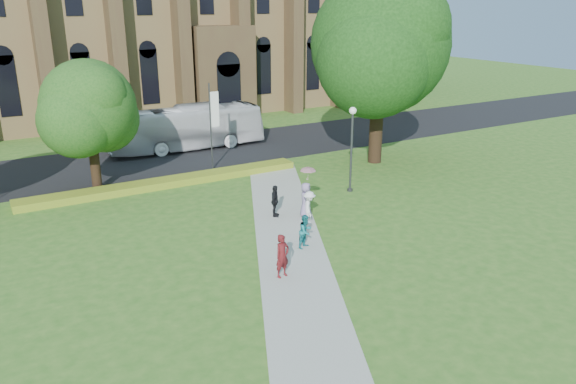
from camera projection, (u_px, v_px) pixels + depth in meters
ground at (302, 256)px, 25.91m from camera, size 160.00×160.00×0.00m
road at (163, 157)px, 42.27m from camera, size 160.00×10.00×0.02m
footpath at (291, 248)px, 26.72m from camera, size 15.58×28.54×0.04m
flower_hedge at (167, 183)px, 35.69m from camera, size 18.00×1.40×0.45m
streetlamp at (352, 139)px, 33.74m from camera, size 0.44×0.44×5.24m
large_tree at (380, 44)px, 38.41m from camera, size 9.60×9.60×13.20m
street_tree_1 at (88, 107)px, 33.24m from camera, size 5.60×5.60×8.05m
banner_pole_0 at (212, 121)px, 38.26m from camera, size 0.70×0.10×6.00m
tour_coach at (186, 128)px, 44.10m from camera, size 12.42×3.40×3.43m
pedestrian_0 at (282, 256)px, 23.60m from camera, size 0.78×0.59×1.91m
pedestrian_1 at (306, 231)px, 26.47m from camera, size 0.98×0.88×1.64m
pedestrian_2 at (309, 208)px, 29.33m from camera, size 1.14×1.32×1.77m
pedestrian_3 at (275, 201)px, 30.31m from camera, size 0.96×1.08×1.76m
pedestrian_4 at (306, 200)px, 30.24m from camera, size 1.08×1.11×1.93m
parasol at (308, 175)px, 29.98m from camera, size 0.99×0.99×0.73m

